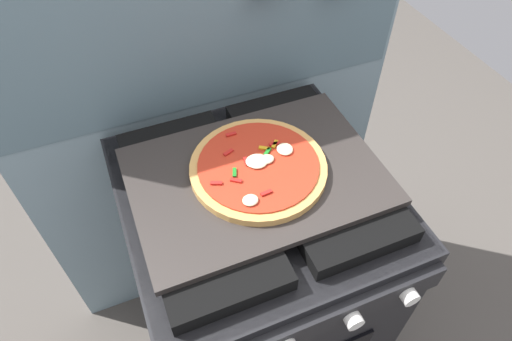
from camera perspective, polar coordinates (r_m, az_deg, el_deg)
ground_plane at (r=1.75m, az=0.00°, el=-20.56°), size 4.00×4.00×0.00m
kitchen_backsplash at (r=1.27m, az=-5.57°, el=6.36°), size 1.10×0.09×1.55m
stove at (r=1.34m, az=0.03°, el=-13.68°), size 0.60×0.64×0.90m
baking_tray at (r=0.96m, az=0.00°, el=-0.71°), size 0.54×0.38×0.02m
pizza_left at (r=0.96m, az=0.31°, el=0.44°), size 0.30×0.30×0.03m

